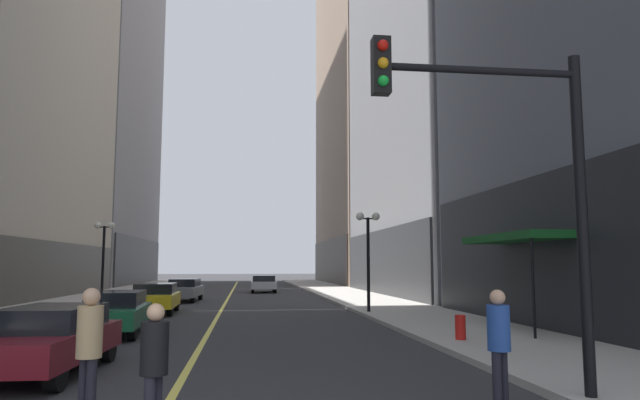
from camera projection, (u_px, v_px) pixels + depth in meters
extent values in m
plane|color=#2D2D30|center=(229.00, 297.00, 38.95)|extent=(200.00, 200.00, 0.00)
cube|color=#ADA8A0|center=(103.00, 296.00, 37.93)|extent=(4.50, 78.00, 0.15)
cube|color=#ADA8A0|center=(348.00, 295.00, 39.99)|extent=(4.50, 78.00, 0.15)
cube|color=#E5D64C|center=(229.00, 296.00, 38.95)|extent=(0.16, 70.00, 0.01)
cube|color=#403C35|center=(65.00, 270.00, 37.33)|extent=(0.50, 22.80, 3.56)
cube|color=gray|center=(92.00, 12.00, 64.97)|extent=(12.30, 26.00, 61.31)
cube|color=#2C2C2E|center=(139.00, 262.00, 62.55)|extent=(0.50, 24.70, 5.00)
cube|color=black|center=(568.00, 253.00, 16.90)|extent=(0.50, 20.90, 5.00)
cube|color=gray|center=(466.00, 38.00, 42.76)|extent=(13.46, 24.00, 38.04)
cube|color=#2C2C2E|center=(383.00, 263.00, 40.04)|extent=(0.50, 22.80, 4.56)
cube|color=#332A23|center=(330.00, 262.00, 65.20)|extent=(0.50, 24.70, 5.00)
cube|color=#144C1E|center=(515.00, 238.00, 18.32)|extent=(1.60, 5.06, 0.24)
cylinder|color=black|center=(533.00, 291.00, 15.71)|extent=(0.08, 0.08, 2.88)
cube|color=maroon|center=(47.00, 345.00, 11.16)|extent=(1.92, 4.41, 0.55)
cube|color=black|center=(53.00, 319.00, 11.43)|extent=(1.63, 2.50, 0.50)
cylinder|color=black|center=(56.00, 373.00, 9.69)|extent=(0.25, 0.65, 0.64)
cylinder|color=black|center=(108.00, 347.00, 12.69)|extent=(0.25, 0.65, 0.64)
cylinder|color=black|center=(39.00, 348.00, 12.58)|extent=(0.25, 0.65, 0.64)
cube|color=#196038|center=(115.00, 315.00, 17.57)|extent=(1.91, 4.35, 0.55)
cube|color=black|center=(117.00, 299.00, 17.84)|extent=(1.62, 2.46, 0.50)
cylinder|color=black|center=(132.00, 330.00, 16.20)|extent=(0.25, 0.65, 0.64)
cylinder|color=black|center=(77.00, 331.00, 15.95)|extent=(0.25, 0.65, 0.64)
cylinder|color=black|center=(146.00, 320.00, 19.13)|extent=(0.25, 0.65, 0.64)
cylinder|color=black|center=(99.00, 320.00, 18.88)|extent=(0.25, 0.65, 0.64)
cube|color=yellow|center=(155.00, 300.00, 25.34)|extent=(1.96, 4.38, 0.55)
cube|color=black|center=(156.00, 289.00, 25.60)|extent=(1.68, 2.47, 0.50)
cylinder|color=black|center=(170.00, 309.00, 23.94)|extent=(0.24, 0.65, 0.64)
cylinder|color=black|center=(130.00, 309.00, 23.70)|extent=(0.24, 0.65, 0.64)
cylinder|color=black|center=(177.00, 304.00, 26.92)|extent=(0.24, 0.65, 0.64)
cylinder|color=black|center=(141.00, 304.00, 26.67)|extent=(0.24, 0.65, 0.64)
cube|color=slate|center=(184.00, 291.00, 33.78)|extent=(1.93, 4.84, 0.55)
cube|color=black|center=(185.00, 283.00, 34.07)|extent=(1.63, 2.74, 0.50)
cylinder|color=black|center=(193.00, 297.00, 32.16)|extent=(0.25, 0.65, 0.64)
cylinder|color=black|center=(166.00, 298.00, 32.04)|extent=(0.25, 0.65, 0.64)
cylinder|color=black|center=(200.00, 294.00, 35.46)|extent=(0.25, 0.65, 0.64)
cylinder|color=black|center=(176.00, 295.00, 35.35)|extent=(0.25, 0.65, 0.64)
cube|color=#B7B7BC|center=(264.00, 285.00, 44.94)|extent=(1.97, 4.28, 0.55)
cube|color=black|center=(264.00, 279.00, 44.78)|extent=(1.72, 2.40, 0.50)
cylinder|color=black|center=(253.00, 288.00, 46.28)|extent=(0.23, 0.64, 0.64)
cylinder|color=black|center=(274.00, 287.00, 46.48)|extent=(0.23, 0.64, 0.64)
cylinder|color=black|center=(253.00, 289.00, 43.33)|extent=(0.23, 0.64, 0.64)
cylinder|color=black|center=(275.00, 289.00, 43.53)|extent=(0.23, 0.64, 0.64)
cylinder|color=black|center=(503.00, 380.00, 8.58)|extent=(0.14, 0.14, 0.86)
cylinder|color=black|center=(497.00, 381.00, 8.49)|extent=(0.14, 0.14, 0.86)
cylinder|color=#234799|center=(499.00, 328.00, 8.62)|extent=(0.47, 0.47, 0.68)
sphere|color=tan|center=(497.00, 297.00, 8.67)|extent=(0.23, 0.23, 0.23)
cylinder|color=black|center=(91.00, 392.00, 7.67)|extent=(0.14, 0.14, 0.89)
cylinder|color=black|center=(84.00, 391.00, 7.75)|extent=(0.14, 0.14, 0.89)
cylinder|color=tan|center=(90.00, 332.00, 7.80)|extent=(0.48, 0.48, 0.70)
sphere|color=tan|center=(91.00, 297.00, 7.85)|extent=(0.24, 0.24, 0.24)
cylinder|color=black|center=(155.00, 348.00, 7.00)|extent=(0.44, 0.44, 0.64)
sphere|color=tan|center=(156.00, 312.00, 7.05)|extent=(0.22, 0.22, 0.22)
cylinder|color=black|center=(582.00, 226.00, 8.97)|extent=(0.18, 0.18, 5.50)
cylinder|color=black|center=(480.00, 70.00, 9.05)|extent=(3.20, 0.12, 0.12)
cube|color=black|center=(381.00, 66.00, 8.85)|extent=(0.28, 0.24, 0.90)
sphere|color=red|center=(383.00, 45.00, 8.74)|extent=(0.17, 0.17, 0.17)
sphere|color=orange|center=(383.00, 63.00, 8.71)|extent=(0.17, 0.17, 0.17)
sphere|color=green|center=(383.00, 81.00, 8.68)|extent=(0.17, 0.17, 0.17)
cylinder|color=black|center=(103.00, 266.00, 30.32)|extent=(0.14, 0.14, 4.20)
cylinder|color=black|center=(105.00, 227.00, 30.56)|extent=(0.80, 0.06, 0.06)
sphere|color=white|center=(98.00, 225.00, 30.52)|extent=(0.36, 0.36, 0.36)
sphere|color=white|center=(111.00, 225.00, 30.61)|extent=(0.36, 0.36, 0.36)
cylinder|color=black|center=(368.00, 266.00, 24.77)|extent=(0.14, 0.14, 4.20)
cylinder|color=black|center=(368.00, 219.00, 25.00)|extent=(0.80, 0.06, 0.06)
sphere|color=white|center=(360.00, 216.00, 24.97)|extent=(0.36, 0.36, 0.36)
sphere|color=white|center=(376.00, 216.00, 25.05)|extent=(0.36, 0.36, 0.36)
cylinder|color=red|center=(460.00, 330.00, 15.36)|extent=(0.28, 0.28, 0.80)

